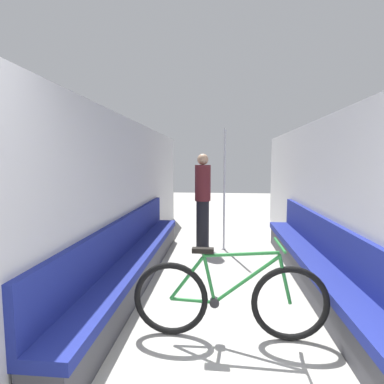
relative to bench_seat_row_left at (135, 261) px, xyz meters
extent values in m
cube|color=#B2B2B7|center=(-0.22, -0.03, 0.83)|extent=(0.10, 9.28, 2.27)
cube|color=#B2B2B7|center=(2.62, -0.03, 0.83)|extent=(0.10, 9.28, 2.27)
cube|color=#3D3D42|center=(0.03, 0.00, -0.14)|extent=(0.34, 4.47, 0.33)
cube|color=navy|center=(0.03, 0.00, 0.08)|extent=(0.40, 4.47, 0.10)
cube|color=navy|center=(-0.14, 0.00, 0.37)|extent=(0.07, 4.47, 0.48)
cube|color=#3D3D42|center=(2.37, 0.00, -0.14)|extent=(0.34, 4.47, 0.33)
cube|color=navy|center=(2.37, 0.00, 0.08)|extent=(0.40, 4.47, 0.10)
cube|color=navy|center=(2.53, 0.00, 0.37)|extent=(0.07, 4.47, 0.48)
torus|color=black|center=(0.69, -1.18, 0.05)|extent=(0.71, 0.06, 0.71)
torus|color=black|center=(1.79, -1.18, 0.05)|extent=(0.71, 0.06, 0.71)
cylinder|color=#237533|center=(0.90, -1.18, 0.04)|extent=(0.42, 0.03, 0.05)
cylinder|color=#237533|center=(0.84, -1.18, 0.26)|extent=(0.33, 0.03, 0.43)
cylinder|color=#237533|center=(1.05, -1.18, 0.28)|extent=(0.14, 0.03, 0.50)
cylinder|color=#237533|center=(1.39, -1.18, 0.26)|extent=(0.60, 0.03, 0.48)
cylinder|color=#237533|center=(1.34, -1.18, 0.51)|extent=(0.69, 0.03, 0.08)
cylinder|color=#237533|center=(1.74, -1.18, 0.28)|extent=(0.14, 0.03, 0.47)
cylinder|color=black|center=(1.10, -1.18, 0.04)|extent=(0.09, 0.06, 0.09)
cube|color=black|center=(0.99, -1.18, 0.53)|extent=(0.20, 0.07, 0.04)
cylinder|color=#237533|center=(1.68, -1.18, 0.60)|extent=(0.02, 0.46, 0.02)
cylinder|color=gray|center=(1.23, 1.68, -0.29)|extent=(0.08, 0.08, 0.01)
cylinder|color=silver|center=(1.23, 1.68, 0.82)|extent=(0.04, 0.04, 2.25)
cylinder|color=black|center=(0.82, 1.81, 0.15)|extent=(0.25, 0.25, 0.90)
cylinder|color=#5B1E23|center=(0.82, 1.81, 0.94)|extent=(0.30, 0.30, 0.68)
sphere|color=tan|center=(0.82, 1.81, 1.39)|extent=(0.21, 0.21, 0.21)
camera|label=1|loc=(1.14, -3.86, 1.35)|focal=28.00mm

